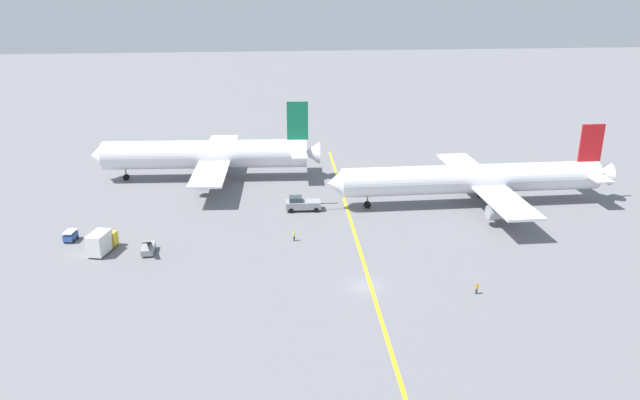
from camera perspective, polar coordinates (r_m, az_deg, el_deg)
The scene contains 10 objects.
ground_plane at distance 85.16m, azimuth 4.20°, elevation -8.00°, with size 600.00×600.00×0.00m, color slate.
taxiway_stripe at distance 94.17m, azimuth 3.87°, elevation -5.14°, with size 0.50×120.00×0.01m, color yellow.
airliner_at_gate_left at distance 130.22m, azimuth -10.46°, elevation 4.18°, with size 47.83×39.24×16.34m.
airliner_being_pushed at distance 116.89m, azimuth 14.14°, elevation 1.90°, with size 54.05×38.80×14.79m.
pushback_tug at distance 111.51m, azimuth -1.68°, elevation -0.35°, with size 9.57×3.19×2.96m.
gse_catering_truck_tall at distance 100.02m, azimuth -19.71°, elevation -3.69°, with size 3.84×6.26×3.50m.
gse_belt_loader_portside at distance 97.90m, azimuth -15.75°, elevation -4.36°, with size 1.94×4.96×3.02m.
gse_baggage_cart_near_cluster at distance 106.45m, azimuth -22.26°, elevation -3.13°, with size 1.96×2.93×1.71m.
ground_crew_ramp_agent_by_cones at distance 98.67m, azimuth -2.43°, elevation -3.37°, with size 0.36×0.36×1.65m.
ground_crew_wing_walker_right at distance 85.18m, azimuth 14.42°, elevation -7.99°, with size 0.50×0.36×1.60m.
Camera 1 is at (-13.83, -74.11, 39.61)m, focal length 34.28 mm.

